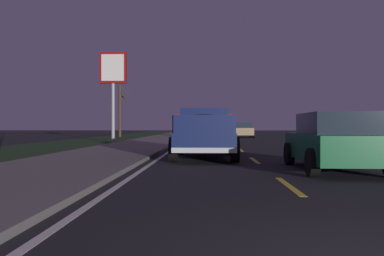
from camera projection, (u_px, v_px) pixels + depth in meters
ground at (229, 142)px, 29.87m from camera, size 144.00×144.00×0.00m
sidewalk_shoulder at (154, 141)px, 30.10m from camera, size 108.00×4.00×0.12m
grass_verge at (90, 141)px, 30.30m from camera, size 108.00×6.00×0.01m
lane_markings at (196, 141)px, 31.86m from camera, size 108.00×3.54×0.01m
pickup_truck at (204, 132)px, 14.74m from camera, size 5.44×2.31×1.87m
sedan_blue at (206, 130)px, 38.16m from camera, size 4.42×2.06×1.54m
sedan_tan at (243, 130)px, 39.58m from camera, size 4.42×2.06×1.54m
sedan_green at (334, 141)px, 10.52m from camera, size 4.44×2.09×1.54m
gas_price_sign at (113, 75)px, 27.83m from camera, size 0.27×1.90×6.40m
street_light_near at (2, 4)px, 12.24m from camera, size 0.36×1.97×8.32m
bare_tree_far at (120, 110)px, 42.15m from camera, size 1.14×1.41×5.58m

